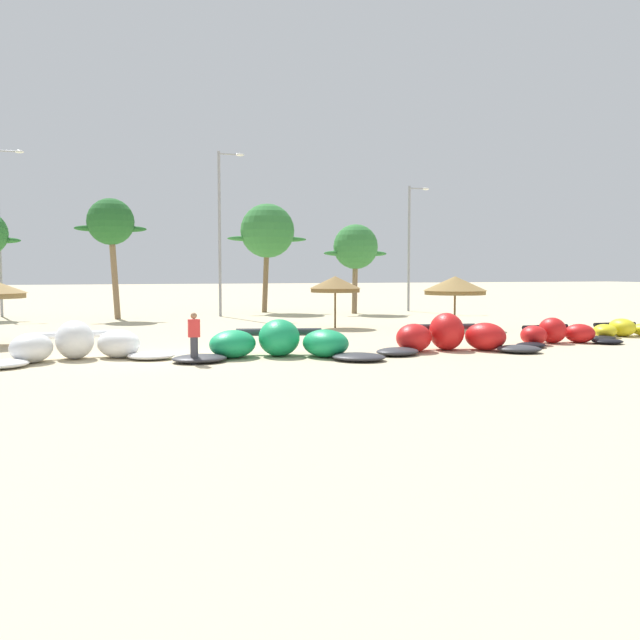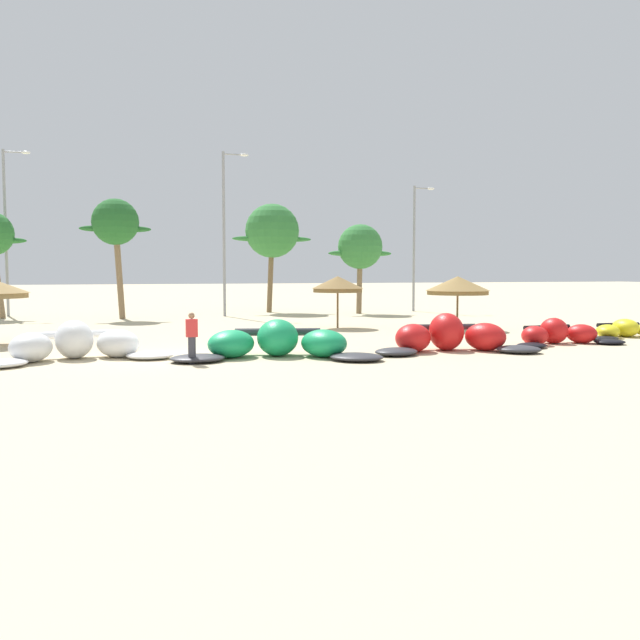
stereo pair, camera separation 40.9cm
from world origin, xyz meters
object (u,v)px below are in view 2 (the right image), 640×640
at_px(beach_umbrella_outermost, 458,285).
at_px(palm_left_of_gap, 115,224).
at_px(kite_left, 75,345).
at_px(palm_center_left, 272,232).
at_px(kite_center, 449,337).
at_px(kite_left_of_center, 278,343).
at_px(palm_center_right, 360,248).
at_px(lamppost_east_center, 416,242).
at_px(beach_umbrella_near_palms, 338,284).
at_px(kite_right_of_center, 558,334).
at_px(kite_right, 629,330).
at_px(lamppost_west, 7,225).
at_px(person_near_kites, 192,338).
at_px(lamppost_west_center, 226,226).

relative_size(beach_umbrella_outermost, palm_left_of_gap, 0.43).
relative_size(kite_left, palm_center_left, 0.82).
xyz_separation_m(kite_center, palm_left_of_gap, (-11.52, 20.73, 5.22)).
xyz_separation_m(kite_left_of_center, palm_center_right, (10.75, 21.24, 4.01)).
distance_m(palm_center_right, lamppost_east_center, 4.97).
distance_m(kite_center, beach_umbrella_near_palms, 10.87).
bearing_deg(kite_left_of_center, palm_left_of_gap, 104.07).
height_order(kite_left, beach_umbrella_outermost, beach_umbrella_outermost).
relative_size(kite_right_of_center, lamppost_east_center, 0.58).
bearing_deg(kite_right, lamppost_west, 140.80).
relative_size(palm_left_of_gap, lamppost_west, 0.68).
relative_size(kite_center, person_near_kites, 3.91).
bearing_deg(palm_left_of_gap, kite_left_of_center, -75.93).
bearing_deg(kite_center, kite_right_of_center, 9.50).
height_order(kite_left_of_center, palm_left_of_gap, palm_left_of_gap).
xyz_separation_m(kite_center, kite_right_of_center, (5.27, 0.88, -0.13)).
height_order(kite_left, palm_left_of_gap, palm_left_of_gap).
bearing_deg(person_near_kites, kite_center, 4.13).
bearing_deg(person_near_kites, kite_right_of_center, 6.09).
bearing_deg(beach_umbrella_outermost, kite_right_of_center, -84.41).
relative_size(beach_umbrella_outermost, lamppost_east_center, 0.35).
bearing_deg(kite_right_of_center, kite_center, -170.50).
distance_m(palm_center_left, lamppost_west_center, 4.98).
bearing_deg(kite_left, lamppost_east_center, 44.11).
height_order(kite_left_of_center, lamppost_east_center, lamppost_east_center).
xyz_separation_m(lamppost_west, lamppost_east_center, (27.26, -2.52, -0.83)).
distance_m(beach_umbrella_near_palms, palm_left_of_gap, 15.13).
xyz_separation_m(kite_right, lamppost_west_center, (-14.77, 18.92, 5.46)).
height_order(kite_right, beach_umbrella_near_palms, beach_umbrella_near_palms).
height_order(palm_center_left, lamppost_west_center, lamppost_west_center).
height_order(person_near_kites, palm_left_of_gap, palm_left_of_gap).
bearing_deg(lamppost_east_center, palm_center_right, -163.78).
bearing_deg(palm_center_right, kite_center, -101.61).
bearing_deg(palm_center_left, beach_umbrella_outermost, -71.37).
height_order(beach_umbrella_outermost, person_near_kites, beach_umbrella_outermost).
xyz_separation_m(kite_right_of_center, palm_center_right, (-0.88, 20.49, 4.10)).
distance_m(lamppost_west_center, lamppost_east_center, 14.02).
bearing_deg(lamppost_east_center, palm_left_of_gap, -174.39).
height_order(kite_center, beach_umbrella_outermost, beach_umbrella_outermost).
height_order(kite_left_of_center, lamppost_west, lamppost_west).
distance_m(kite_center, palm_center_left, 25.09).
distance_m(palm_center_right, lamppost_west, 22.89).
relative_size(kite_right, palm_center_right, 0.87).
xyz_separation_m(kite_center, beach_umbrella_near_palms, (-0.74, 10.71, 1.71)).
bearing_deg(beach_umbrella_outermost, lamppost_west_center, 125.06).
bearing_deg(kite_center, lamppost_west, 125.64).
distance_m(kite_left_of_center, beach_umbrella_near_palms, 12.10).
bearing_deg(beach_umbrella_outermost, lamppost_west, 142.63).
bearing_deg(palm_left_of_gap, palm_center_right, 2.34).
xyz_separation_m(kite_left_of_center, palm_center_left, (5.34, 24.40, 5.18)).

